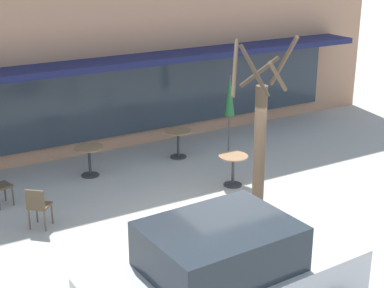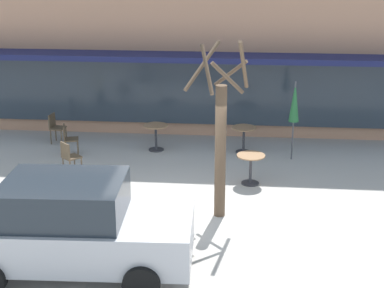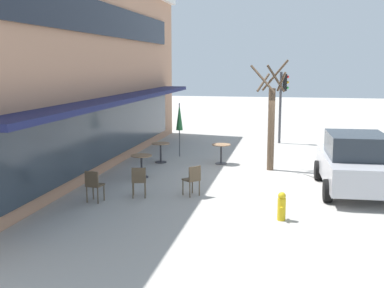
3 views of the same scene
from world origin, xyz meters
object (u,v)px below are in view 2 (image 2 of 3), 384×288
object	(u,v)px
cafe_table_by_tree	(156,133)
cafe_chair_0	(68,138)
cafe_table_near_wall	(244,135)
cafe_chair_2	(69,156)
cafe_chair_1	(55,126)
parked_sedan	(72,227)
street_tree	(221,138)
cafe_table_streetside	(251,164)
patio_umbrella_green_folded	(295,102)

from	to	relation	value
cafe_table_by_tree	cafe_chair_0	world-z (taller)	cafe_chair_0
cafe_table_near_wall	cafe_chair_2	xyz separation A→B (m)	(-4.45, -2.16, 0.01)
cafe_chair_1	parked_sedan	xyz separation A→B (m)	(2.62, -7.13, 0.35)
cafe_table_by_tree	cafe_chair_1	bearing A→B (deg)	172.75
street_tree	cafe_table_near_wall	bearing A→B (deg)	83.44
cafe_table_by_tree	street_tree	bearing A→B (deg)	-63.89
cafe_table_streetside	cafe_chair_1	bearing A→B (deg)	155.10
cafe_table_by_tree	parked_sedan	size ratio (longest dim) A/B	0.18
cafe_chair_0	cafe_chair_1	xyz separation A→B (m)	(-0.71, 1.06, 0.00)
patio_umbrella_green_folded	parked_sedan	world-z (taller)	patio_umbrella_green_folded
cafe_chair_1	parked_sedan	world-z (taller)	parked_sedan
cafe_table_near_wall	cafe_chair_0	world-z (taller)	cafe_chair_0
cafe_table_streetside	cafe_chair_0	world-z (taller)	cafe_chair_0
patio_umbrella_green_folded	cafe_chair_0	xyz separation A→B (m)	(-6.24, -0.25, -1.10)
street_tree	patio_umbrella_green_folded	bearing A→B (deg)	64.15
street_tree	cafe_chair_1	bearing A→B (deg)	138.37
street_tree	cafe_chair_0	bearing A→B (deg)	141.65
cafe_table_by_tree	street_tree	size ratio (longest dim) A/B	0.19
cafe_table_streetside	parked_sedan	bearing A→B (deg)	-125.67
cafe_table_near_wall	patio_umbrella_green_folded	distance (m)	1.79
cafe_chair_1	street_tree	bearing A→B (deg)	-41.63
cafe_table_near_wall	cafe_chair_0	size ratio (longest dim) A/B	0.85
cafe_table_by_tree	cafe_chair_2	xyz separation A→B (m)	(-1.92, -2.13, 0.01)
cafe_chair_0	parked_sedan	world-z (taller)	parked_sedan
cafe_table_streetside	street_tree	world-z (taller)	street_tree
patio_umbrella_green_folded	cafe_chair_0	bearing A→B (deg)	-177.66
cafe_table_by_tree	street_tree	distance (m)	4.81
cafe_table_near_wall	parked_sedan	distance (m)	7.40
cafe_table_near_wall	cafe_table_by_tree	xyz separation A→B (m)	(-2.53, -0.02, 0.00)
cafe_table_streetside	cafe_table_by_tree	world-z (taller)	same
cafe_chair_0	cafe_chair_1	bearing A→B (deg)	123.76
cafe_chair_2	street_tree	xyz separation A→B (m)	(3.96, -2.03, 1.26)
cafe_chair_0	patio_umbrella_green_folded	bearing A→B (deg)	2.34
cafe_chair_0	cafe_chair_2	size ratio (longest dim) A/B	1.00
cafe_chair_1	cafe_chair_2	distance (m)	2.79
cafe_table_streetside	parked_sedan	xyz separation A→B (m)	(-3.19, -4.44, 0.36)
cafe_table_by_tree	parked_sedan	world-z (taller)	parked_sedan
cafe_chair_0	street_tree	xyz separation A→B (m)	(4.42, -3.50, 1.26)
patio_umbrella_green_folded	parked_sedan	size ratio (longest dim) A/B	0.51
cafe_chair_1	street_tree	xyz separation A→B (m)	(5.13, -4.56, 1.26)
cafe_table_by_tree	cafe_chair_2	distance (m)	2.87
cafe_table_by_tree	cafe_table_streetside	bearing A→B (deg)	-40.26
cafe_chair_0	cafe_chair_2	xyz separation A→B (m)	(0.46, -1.47, 0.00)
cafe_chair_1	cafe_table_by_tree	bearing A→B (deg)	-7.25
cafe_table_near_wall	cafe_table_streetside	world-z (taller)	same
cafe_table_by_tree	cafe_chair_0	distance (m)	2.47
cafe_chair_0	cafe_chair_1	size ratio (longest dim) A/B	1.00
cafe_chair_1	street_tree	distance (m)	6.98
cafe_table_streetside	patio_umbrella_green_folded	size ratio (longest dim) A/B	0.35
cafe_chair_0	cafe_table_by_tree	bearing A→B (deg)	15.71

